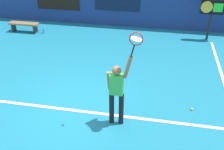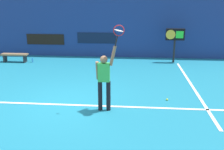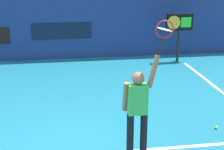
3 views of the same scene
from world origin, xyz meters
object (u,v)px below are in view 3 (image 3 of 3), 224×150
(spare_ball, at_px, (216,127))
(tennis_racket, at_px, (164,31))
(tennis_player, at_px, (138,109))
(scoreboard_clock, at_px, (179,24))

(spare_ball, bearing_deg, tennis_racket, -149.92)
(tennis_player, xyz_separation_m, spare_ball, (2.00, 0.91, -0.98))
(tennis_player, distance_m, scoreboard_clock, 6.95)
(tennis_racket, distance_m, spare_ball, 2.97)
(tennis_player, relative_size, scoreboard_clock, 1.12)
(tennis_player, bearing_deg, spare_ball, 24.55)
(tennis_player, distance_m, spare_ball, 2.40)
(tennis_racket, bearing_deg, scoreboard_clock, 67.99)
(tennis_player, distance_m, tennis_racket, 1.43)
(tennis_racket, relative_size, spare_ball, 9.20)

